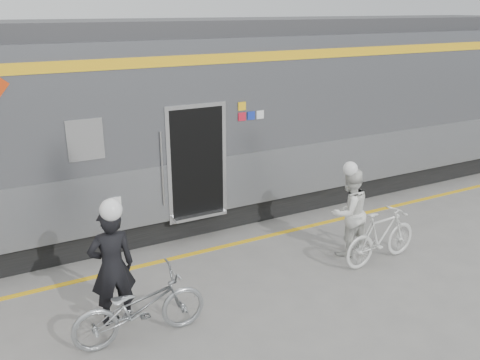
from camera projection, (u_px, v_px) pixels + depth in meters
ground at (244, 314)px, 7.56m from camera, size 90.00×90.00×0.00m
train at (59, 134)px, 9.62m from camera, size 24.00×3.17×4.10m
safety_strip at (188, 255)px, 9.35m from camera, size 24.00×0.12×0.01m
man at (112, 267)px, 7.11m from camera, size 0.65×0.44×1.76m
bicycle_left at (140, 307)px, 6.87m from camera, size 1.86×0.70×0.97m
woman at (349, 212)px, 9.18m from camera, size 0.83×0.67×1.63m
bicycle_right at (381, 236)px, 8.95m from camera, size 1.67×0.57×0.99m
helmet_man at (106, 198)px, 6.77m from camera, size 0.31×0.31×0.31m
helmet_woman at (353, 162)px, 8.87m from camera, size 0.26×0.26×0.26m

